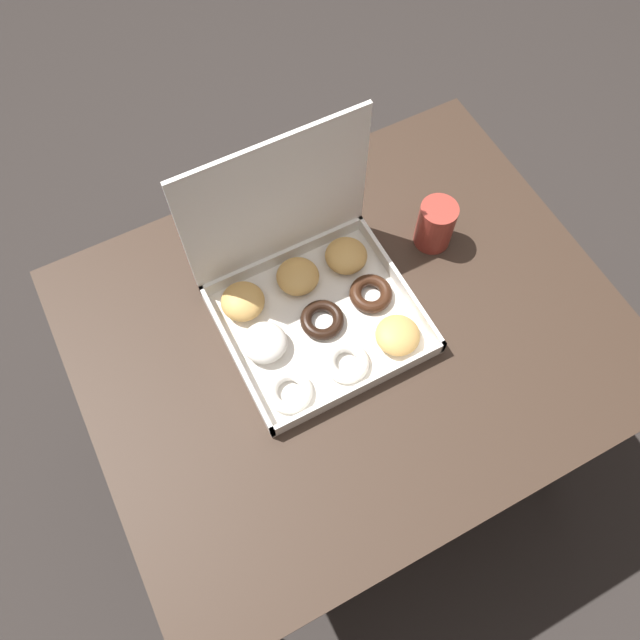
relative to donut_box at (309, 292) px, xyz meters
name	(u,v)px	position (x,y,z in m)	size (l,w,h in m)	color
ground_plane	(340,434)	(0.05, -0.08, -0.77)	(8.00, 8.00, 0.00)	#2D2826
dining_table	(349,352)	(0.05, -0.08, -0.16)	(1.01, 0.82, 0.72)	#38281E
donut_box	(309,292)	(0.00, 0.00, 0.00)	(0.36, 0.33, 0.34)	silver
coffee_mug	(436,224)	(0.29, 0.02, 0.00)	(0.07, 0.07, 0.11)	#A3382D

